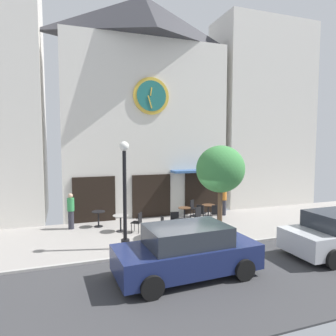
{
  "coord_description": "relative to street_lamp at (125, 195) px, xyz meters",
  "views": [
    {
      "loc": [
        -4.47,
        -10.04,
        4.0
      ],
      "look_at": [
        0.02,
        2.71,
        2.87
      ],
      "focal_mm": 32.25,
      "sensor_mm": 36.0,
      "label": 1
    }
  ],
  "objects": [
    {
      "name": "ground_plane",
      "position": [
        2.3,
        -0.86,
        -2.08
      ],
      "size": [
        26.56,
        10.55,
        0.13
      ],
      "color": "gray"
    },
    {
      "name": "clock_building",
      "position": [
        2.32,
        5.64,
        4.18
      ],
      "size": [
        9.05,
        3.75,
        12.05
      ],
      "color": "silver",
      "rests_on": "ground_plane"
    },
    {
      "name": "neighbor_building_right",
      "position": [
        10.39,
        5.97,
        3.79
      ],
      "size": [
        6.35,
        3.11,
        11.7
      ],
      "color": "silver",
      "rests_on": "ground_plane"
    },
    {
      "name": "street_lamp",
      "position": [
        0.0,
        0.0,
        0.0
      ],
      "size": [
        0.36,
        0.36,
        4.06
      ],
      "color": "black",
      "rests_on": "ground_plane"
    },
    {
      "name": "street_tree",
      "position": [
        4.09,
        0.1,
        0.83
      ],
      "size": [
        2.08,
        1.87,
        3.9
      ],
      "color": "brown",
      "rests_on": "ground_plane"
    },
    {
      "name": "cafe_table_near_door",
      "position": [
        -0.61,
        3.38,
        -1.56
      ],
      "size": [
        0.62,
        0.62,
        0.75
      ],
      "color": "black",
      "rests_on": "ground_plane"
    },
    {
      "name": "cafe_table_center_left",
      "position": [
        0.25,
        2.27,
        -1.54
      ],
      "size": [
        0.69,
        0.69,
        0.74
      ],
      "color": "black",
      "rests_on": "ground_plane"
    },
    {
      "name": "cafe_table_leftmost",
      "position": [
        2.61,
        0.56,
        -1.52
      ],
      "size": [
        0.73,
        0.73,
        0.76
      ],
      "color": "black",
      "rests_on": "ground_plane"
    },
    {
      "name": "cafe_table_center",
      "position": [
        3.61,
        2.86,
        -1.57
      ],
      "size": [
        0.64,
        0.64,
        0.73
      ],
      "color": "black",
      "rests_on": "ground_plane"
    },
    {
      "name": "cafe_table_center_right",
      "position": [
        5.05,
        3.04,
        -1.55
      ],
      "size": [
        0.68,
        0.68,
        0.74
      ],
      "color": "black",
      "rests_on": "ground_plane"
    },
    {
      "name": "cafe_chair_corner",
      "position": [
        2.53,
        1.36,
        -1.53
      ],
      "size": [
        0.46,
        0.46,
        0.9
      ],
      "color": "black",
      "rests_on": "ground_plane"
    },
    {
      "name": "cafe_chair_right_end",
      "position": [
        0.96,
        1.87,
        -1.53
      ],
      "size": [
        0.56,
        0.56,
        0.9
      ],
      "color": "black",
      "rests_on": "ground_plane"
    },
    {
      "name": "cafe_chair_near_lamp",
      "position": [
        4.5,
        3.7,
        -1.53
      ],
      "size": [
        0.56,
        0.56,
        0.9
      ],
      "color": "black",
      "rests_on": "ground_plane"
    },
    {
      "name": "cafe_chair_outer",
      "position": [
        3.92,
        2.08,
        -1.53
      ],
      "size": [
        0.53,
        0.53,
        0.9
      ],
      "color": "black",
      "rests_on": "ground_plane"
    },
    {
      "name": "cafe_chair_left_end",
      "position": [
        5.01,
        2.23,
        -1.53
      ],
      "size": [
        0.5,
        0.5,
        0.9
      ],
      "color": "black",
      "rests_on": "ground_plane"
    },
    {
      "name": "cafe_chair_under_awning",
      "position": [
        4.36,
        2.51,
        -1.53
      ],
      "size": [
        0.57,
        0.57,
        0.9
      ],
      "color": "black",
      "rests_on": "ground_plane"
    },
    {
      "name": "cafe_chair_near_tree",
      "position": [
        1.84,
        0.82,
        -1.53
      ],
      "size": [
        0.42,
        0.42,
        0.9
      ],
      "color": "black",
      "rests_on": "ground_plane"
    },
    {
      "name": "pedestrian_green",
      "position": [
        -1.86,
        3.45,
        -1.2
      ],
      "size": [
        0.4,
        0.4,
        1.67
      ],
      "color": "#2D2D38",
      "rests_on": "ground_plane"
    },
    {
      "name": "pedestrian_orange",
      "position": [
        6.2,
        3.45,
        -1.2
      ],
      "size": [
        0.35,
        0.35,
        1.67
      ],
      "color": "#2D2D38",
      "rests_on": "ground_plane"
    },
    {
      "name": "parked_car_navy",
      "position": [
        1.28,
        -2.94,
        -1.3
      ],
      "size": [
        4.38,
        2.18,
        1.55
      ],
      "color": "navy",
      "rests_on": "ground_plane"
    }
  ]
}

